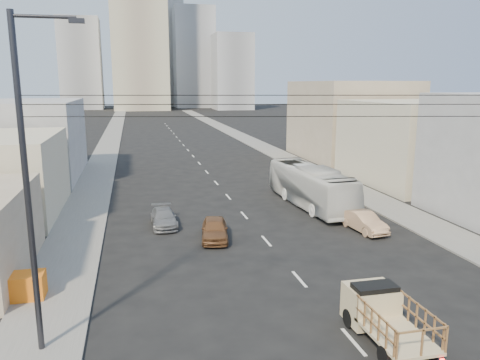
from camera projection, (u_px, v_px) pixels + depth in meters
name	position (u px, v px, depth m)	size (l,w,h in m)	color
sidewalk_left	(110.00, 141.00, 80.19)	(3.50, 180.00, 0.12)	slate
sidewalk_right	(243.00, 137.00, 85.34)	(3.50, 180.00, 0.12)	slate
lane_dashes	(190.00, 153.00, 66.54)	(0.15, 104.00, 0.01)	silver
flatbed_pickup	(385.00, 314.00, 17.78)	(1.95, 4.41, 1.90)	tan
city_bus	(311.00, 186.00, 37.49)	(2.75, 11.74, 3.27)	silver
sedan_brown	(215.00, 229.00, 29.46)	(1.63, 4.04, 1.38)	brown
sedan_tan	(364.00, 222.00, 31.17)	(1.39, 3.97, 1.31)	tan
sedan_grey	(164.00, 218.00, 32.30)	(1.65, 4.07, 1.18)	slate
streetlamp_left	(29.00, 180.00, 15.98)	(2.36, 0.25, 12.00)	#2D2D33
overhead_wires	(373.00, 105.00, 15.57)	(23.01, 5.02, 0.72)	black
crate_stack	(24.00, 286.00, 21.16)	(1.80, 1.20, 1.14)	orange
bldg_right_mid	(417.00, 142.00, 46.15)	(11.00, 14.00, 8.00)	beige
bldg_right_far	(350.00, 120.00, 61.33)	(12.00, 16.00, 10.00)	tan
bldg_left_far	(17.00, 140.00, 48.10)	(12.00, 16.00, 8.00)	#939496
high_rise_tower	(139.00, 27.00, 171.29)	(20.00, 20.00, 60.00)	tan
midrise_ne	(194.00, 58.00, 192.45)	(16.00, 16.00, 40.00)	gray
midrise_nw	(81.00, 64.00, 178.64)	(15.00, 15.00, 34.00)	gray
midrise_back	(162.00, 55.00, 203.74)	(18.00, 18.00, 44.00)	#939496
midrise_east	(232.00, 72.00, 177.20)	(14.00, 14.00, 28.00)	gray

